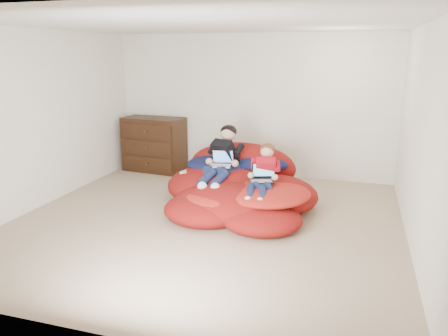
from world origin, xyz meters
TOP-DOWN VIEW (x-y plane):
  - room_shell at (0.00, 0.00)m, footprint 5.10×5.10m
  - dresser at (-1.79, 2.20)m, footprint 1.17×0.69m
  - beanbag_pile at (0.24, 0.76)m, footprint 2.29×2.35m
  - cream_pillow at (-0.30, 1.71)m, footprint 0.43×0.27m
  - older_boy at (-0.03, 0.88)m, footprint 0.45×1.13m
  - younger_boy at (0.65, 0.53)m, footprint 0.35×0.95m
  - laptop_white at (-0.03, 0.81)m, footprint 0.33×0.33m
  - laptop_black at (0.65, 0.48)m, footprint 0.38×0.38m
  - power_adapter at (-0.57, 0.77)m, footprint 0.19×0.19m

SIDE VIEW (x-z plane):
  - room_shell at x=0.00m, z-range -1.17..1.60m
  - beanbag_pile at x=0.24m, z-range -0.18..0.69m
  - power_adapter at x=-0.57m, z-range 0.39..0.45m
  - dresser at x=-1.79m, z-range 0.00..1.01m
  - laptop_black at x=0.65m, z-range 0.44..0.68m
  - younger_boy at x=0.65m, z-range 0.29..0.93m
  - cream_pillow at x=-0.30m, z-range 0.48..0.76m
  - laptop_white at x=-0.03m, z-range 0.52..0.73m
  - older_boy at x=-0.03m, z-range 0.32..1.09m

